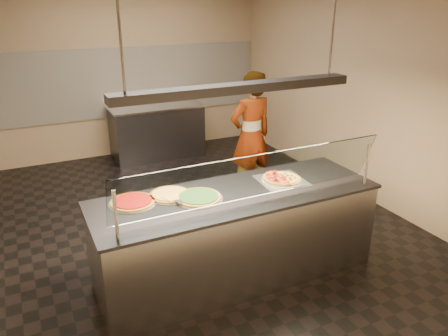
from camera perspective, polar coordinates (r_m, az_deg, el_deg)
name	(u,v)px	position (r m, az deg, el deg)	size (l,w,h in m)	color
ground	(193,220)	(5.74, -4.13, -6.81)	(5.00, 6.00, 0.02)	black
wall_back	(126,70)	(8.03, -12.69, 12.35)	(5.00, 0.02, 3.00)	tan
wall_front	(375,212)	(2.77, 19.08, -5.51)	(5.00, 0.02, 3.00)	tan
wall_right	(355,88)	(6.52, 16.74, 9.95)	(0.02, 6.00, 3.00)	tan
tile_band	(127,82)	(8.03, -12.52, 10.92)	(4.90, 0.02, 1.20)	silver
serving_counter	(236,235)	(4.45, 1.57, -8.74)	(2.82, 0.94, 0.93)	#B7B7BC
sneeze_guard	(255,177)	(3.84, 4.03, -1.21)	(2.58, 0.18, 0.54)	#B7B7BC
perforated_tray	(281,180)	(4.55, 7.50, -1.55)	(0.50, 0.50, 0.01)	silver
half_pizza_pepperoni	(274,179)	(4.49, 6.53, -1.42)	(0.23, 0.40, 0.05)	brown
half_pizza_sausage	(289,177)	(4.59, 8.49, -1.12)	(0.22, 0.40, 0.04)	brown
pizza_spinach	(198,197)	(4.12, -3.36, -3.80)	(0.46, 0.46, 0.03)	silver
pizza_cheese	(170,194)	(4.21, -7.10, -3.41)	(0.42, 0.42, 0.03)	silver
pizza_tomato	(132,201)	(4.12, -11.87, -4.30)	(0.44, 0.44, 0.03)	silver
pizza_spatula	(174,199)	(4.06, -6.61, -4.11)	(0.24, 0.21, 0.02)	#B7B7BC
prep_table	(157,131)	(7.91, -8.72, 4.79)	(1.61, 0.74, 0.93)	#343439
worker	(251,136)	(6.07, 3.52, 4.16)	(0.66, 0.43, 1.80)	black
heat_lamp_housing	(238,88)	(3.92, 1.79, 10.39)	(2.30, 0.18, 0.08)	#343439
lamp_rod_left	(119,27)	(3.50, -13.51, 17.52)	(0.02, 0.02, 1.01)	#B7B7BC
lamp_rod_right	(334,21)	(4.40, 14.12, 18.17)	(0.02, 0.02, 1.01)	#B7B7BC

